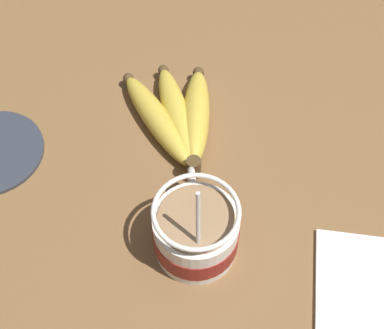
{
  "coord_description": "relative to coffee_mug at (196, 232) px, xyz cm",
  "views": [
    {
      "loc": [
        -32.47,
        0.71,
        64.95
      ],
      "look_at": [
        7.17,
        -2.2,
        7.9
      ],
      "focal_mm": 50.0,
      "sensor_mm": 36.0,
      "label": 1
    }
  ],
  "objects": [
    {
      "name": "napkin",
      "position": [
        -7.83,
        -19.26,
        -3.62
      ],
      "size": [
        17.69,
        14.1,
        0.6
      ],
      "color": "white",
      "rests_on": "table"
    },
    {
      "name": "banana_bunch",
      "position": [
        19.91,
        1.2,
        -2.04
      ],
      "size": [
        20.95,
        14.33,
        4.21
      ],
      "color": "#4C381E",
      "rests_on": "table"
    },
    {
      "name": "table",
      "position": [
        2.56,
        1.95,
        -5.81
      ],
      "size": [
        121.94,
        121.94,
        3.77
      ],
      "color": "brown",
      "rests_on": "ground"
    },
    {
      "name": "coffee_mug",
      "position": [
        0.0,
        0.0,
        0.0
      ],
      "size": [
        13.86,
        10.43,
        15.84
      ],
      "color": "white",
      "rests_on": "table"
    }
  ]
}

